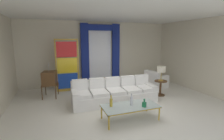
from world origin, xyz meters
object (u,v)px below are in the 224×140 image
armchair_white (156,81)px  table_lamp_brass (161,70)px  stained_glass_divider (67,66)px  round_side_table (160,87)px  bottle_blue_decanter (111,102)px  couch_white_long (114,93)px  coffee_table (130,106)px  bottle_amber_squat (131,100)px  vintage_tv (50,79)px  bottle_crystal_tall (144,104)px  peacock_figurine (79,87)px

armchair_white → table_lamp_brass: 1.31m
armchair_white → stained_glass_divider: bearing=167.3°
armchair_white → round_side_table: 1.08m
bottle_blue_decanter → table_lamp_brass: (2.52, 1.30, 0.49)m
couch_white_long → bottle_blue_decanter: 1.43m
coffee_table → round_side_table: (2.00, 1.42, -0.02)m
bottle_amber_squat → vintage_tv: 3.39m
bottle_crystal_tall → stained_glass_divider: size_ratio=0.10×
peacock_figurine → table_lamp_brass: table_lamp_brass is taller
stained_glass_divider → table_lamp_brass: bearing=-28.8°
round_side_table → armchair_white: bearing=65.3°
stained_glass_divider → bottle_amber_squat: bearing=-66.9°
coffee_table → table_lamp_brass: size_ratio=2.68×
coffee_table → bottle_amber_squat: size_ratio=4.52×
couch_white_long → vintage_tv: size_ratio=2.19×
bottle_amber_squat → armchair_white: 3.41m
bottle_crystal_tall → bottle_amber_squat: 0.36m
bottle_amber_squat → stained_glass_divider: 3.56m
bottle_blue_decanter → bottle_crystal_tall: bearing=-21.3°
round_side_table → coffee_table: bearing=-144.7°
bottle_amber_squat → table_lamp_brass: bearing=35.6°
vintage_tv → bottle_amber_squat: bearing=-51.7°
peacock_figurine → table_lamp_brass: bearing=-26.2°
round_side_table → couch_white_long: bearing=-179.7°
bottle_amber_squat → armchair_white: armchair_white is taller
bottle_crystal_tall → vintage_tv: bearing=129.7°
vintage_tv → armchair_white: vintage_tv is taller
round_side_table → table_lamp_brass: size_ratio=1.04×
vintage_tv → round_side_table: (4.07, -1.25, -0.37)m
vintage_tv → stained_glass_divider: size_ratio=0.61×
coffee_table → bottle_blue_decanter: size_ratio=4.87×
coffee_table → armchair_white: size_ratio=1.48×
bottle_crystal_tall → round_side_table: (1.69, 1.62, -0.13)m
coffee_table → round_side_table: round_side_table is taller
bottle_crystal_tall → bottle_amber_squat: bearing=142.5°
bottle_amber_squat → round_side_table: bottle_amber_squat is taller
table_lamp_brass → armchair_white: bearing=65.3°
couch_white_long → armchair_white: (2.40, 0.99, -0.02)m
bottle_amber_squat → bottle_crystal_tall: bearing=-37.5°
bottle_crystal_tall → peacock_figurine: bottle_crystal_tall is taller
coffee_table → couch_white_long: bearing=87.9°
coffee_table → bottle_blue_decanter: 0.55m
armchair_white → stained_glass_divider: stained_glass_divider is taller
couch_white_long → armchair_white: size_ratio=2.85×
armchair_white → round_side_table: (-0.45, -0.98, 0.07)m
stained_glass_divider → round_side_table: bearing=-28.8°
bottle_blue_decanter → bottle_crystal_tall: (0.83, -0.32, -0.05)m
bottle_amber_squat → vintage_tv: (-2.10, 2.66, 0.18)m
peacock_figurine → round_side_table: bearing=-26.2°
coffee_table → bottle_crystal_tall: size_ratio=6.92×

